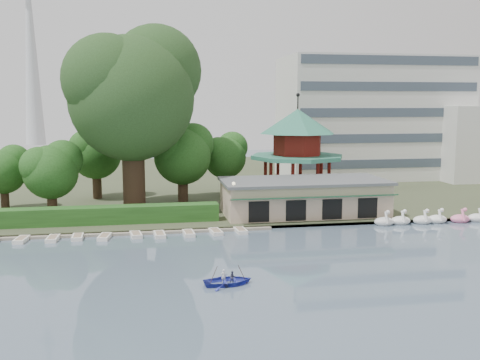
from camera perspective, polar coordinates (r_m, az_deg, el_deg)
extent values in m
plane|color=slate|center=(38.48, 1.61, -11.27)|extent=(220.00, 220.00, 0.00)
cube|color=#424930|center=(88.76, -4.98, -0.02)|extent=(220.00, 70.00, 0.40)
cube|color=gray|center=(54.83, -1.94, -5.18)|extent=(220.00, 0.60, 0.30)
cube|color=gray|center=(54.49, -14.59, -5.56)|extent=(34.00, 1.60, 0.24)
cube|color=#C8AB91|center=(61.00, 6.79, -1.90)|extent=(18.00, 8.00, 3.60)
cube|color=#595B5E|center=(60.69, 6.82, -0.08)|extent=(18.60, 8.60, 0.30)
cube|color=#194C2D|center=(56.82, 8.03, -1.85)|extent=(18.00, 1.59, 0.45)
cylinder|color=#C8AB91|center=(71.22, 6.04, -1.41)|extent=(10.40, 10.40, 1.20)
cylinder|color=#307A60|center=(70.58, 6.10, 2.47)|extent=(12.40, 12.40, 0.50)
cylinder|color=maroon|center=(70.44, 6.12, 3.81)|extent=(6.40, 6.40, 2.80)
cone|color=#307A60|center=(70.27, 6.16, 6.25)|extent=(10.00, 10.00, 3.20)
cylinder|color=black|center=(70.24, 6.19, 8.29)|extent=(0.16, 0.16, 1.80)
cube|color=silver|center=(93.32, 13.85, 6.46)|extent=(30.00, 14.00, 20.00)
cube|color=silver|center=(95.91, 24.04, 3.64)|extent=(14.00, 10.00, 12.00)
cone|color=silver|center=(179.82, -21.41, 13.11)|extent=(6.00, 6.00, 60.00)
cube|color=#275A1E|center=(57.77, -17.33, -3.69)|extent=(30.00, 2.00, 1.80)
cylinder|color=black|center=(56.23, -0.67, -2.49)|extent=(0.12, 0.12, 4.00)
sphere|color=beige|center=(55.87, -0.68, -0.38)|extent=(0.36, 0.36, 0.36)
cylinder|color=#3A281C|center=(64.00, -11.29, 1.57)|extent=(2.61, 2.61, 10.45)
sphere|color=#28481F|center=(63.60, -11.49, 8.51)|extent=(14.50, 14.50, 14.50)
sphere|color=#28481F|center=(65.87, -8.94, 11.47)|extent=(10.88, 10.88, 10.88)
sphere|color=#28481F|center=(62.33, -13.95, 10.37)|extent=(10.15, 10.15, 10.15)
cylinder|color=#3A281C|center=(63.39, -19.42, -1.79)|extent=(1.09, 1.09, 3.90)
sphere|color=#275A1E|center=(62.97, -19.54, 0.80)|extent=(6.03, 6.03, 6.03)
sphere|color=#275A1E|center=(63.53, -18.39, 2.05)|extent=(4.53, 4.53, 4.53)
sphere|color=#275A1E|center=(62.49, -20.62, 1.42)|extent=(4.22, 4.22, 4.22)
cylinder|color=#3A281C|center=(68.52, -23.81, -1.41)|extent=(0.94, 0.94, 3.64)
sphere|color=#275A1E|center=(68.16, -23.94, 0.82)|extent=(5.21, 5.21, 5.21)
sphere|color=#275A1E|center=(68.54, -22.99, 1.89)|extent=(3.90, 3.90, 3.90)
cylinder|color=#3A281C|center=(68.45, -6.11, -0.34)|extent=(1.29, 1.29, 4.65)
sphere|color=#275A1E|center=(68.02, -6.16, 2.52)|extent=(7.19, 7.19, 7.19)
sphere|color=#275A1E|center=(69.07, -5.04, 3.86)|extent=(5.39, 5.39, 5.39)
sphere|color=#275A1E|center=(67.16, -7.20, 3.23)|extent=(5.03, 5.03, 5.03)
cylinder|color=#3A281C|center=(73.02, -1.61, 0.03)|extent=(1.03, 1.03, 4.13)
sphere|color=#275A1E|center=(72.65, -1.62, 2.42)|extent=(5.73, 5.73, 5.73)
sphere|color=#275A1E|center=(73.55, -0.83, 3.53)|extent=(4.30, 4.30, 4.30)
sphere|color=#275A1E|center=(71.88, -2.35, 3.02)|extent=(4.01, 4.01, 4.01)
cylinder|color=#3A281C|center=(72.60, -15.01, -0.07)|extent=(1.17, 1.17, 4.71)
sphere|color=#275A1E|center=(72.20, -15.12, 2.67)|extent=(6.49, 6.49, 6.49)
sphere|color=#275A1E|center=(72.93, -14.07, 3.95)|extent=(4.86, 4.86, 4.86)
sphere|color=#275A1E|center=(71.59, -16.10, 3.34)|extent=(4.54, 4.54, 4.54)
ellipsoid|color=white|center=(58.93, 15.11, -4.32)|extent=(2.16, 1.44, 0.99)
cylinder|color=white|center=(58.33, 15.36, -3.90)|extent=(0.26, 0.79, 1.29)
sphere|color=white|center=(57.94, 15.51, -3.33)|extent=(0.44, 0.44, 0.44)
ellipsoid|color=white|center=(59.89, 16.75, -4.18)|extent=(2.16, 1.44, 0.99)
cylinder|color=white|center=(59.30, 17.00, -3.77)|extent=(0.26, 0.79, 1.29)
sphere|color=white|center=(58.91, 17.16, -3.21)|extent=(0.44, 0.44, 0.44)
ellipsoid|color=white|center=(60.92, 18.90, -4.07)|extent=(2.16, 1.44, 0.99)
cylinder|color=white|center=(60.34, 19.17, -3.67)|extent=(0.26, 0.79, 1.29)
sphere|color=white|center=(59.96, 19.34, -3.12)|extent=(0.44, 0.44, 0.44)
ellipsoid|color=white|center=(61.84, 20.28, -3.96)|extent=(2.16, 1.44, 0.99)
cylinder|color=white|center=(61.27, 20.56, -3.56)|extent=(0.26, 0.79, 1.29)
sphere|color=white|center=(60.89, 20.73, -3.02)|extent=(0.44, 0.44, 0.44)
ellipsoid|color=pink|center=(63.01, 22.41, -3.86)|extent=(2.16, 1.44, 0.99)
cylinder|color=pink|center=(62.45, 22.71, -3.46)|extent=(0.26, 0.79, 1.29)
sphere|color=pink|center=(62.08, 22.89, -2.92)|extent=(0.44, 0.44, 0.44)
ellipsoid|color=white|center=(64.24, 23.97, -3.72)|extent=(2.16, 1.44, 0.99)
cube|color=white|center=(54.24, -22.28, -5.91)|extent=(1.21, 2.38, 0.36)
cube|color=white|center=(53.63, -19.34, -5.91)|extent=(1.08, 2.33, 0.36)
cube|color=white|center=(53.53, -16.93, -5.83)|extent=(1.08, 2.33, 0.36)
cube|color=white|center=(52.91, -14.24, -5.89)|extent=(1.32, 2.42, 0.36)
cube|color=white|center=(53.08, -11.04, -5.74)|extent=(1.33, 2.42, 0.36)
cube|color=white|center=(52.75, -8.57, -5.77)|extent=(1.21, 2.38, 0.36)
cube|color=white|center=(52.87, -5.49, -5.68)|extent=(1.15, 2.36, 0.36)
cube|color=white|center=(53.32, -2.61, -5.53)|extent=(1.28, 2.41, 0.36)
cube|color=white|center=(53.80, 0.05, -5.40)|extent=(1.18, 2.37, 0.36)
imported|color=#2E37AF|center=(38.69, -1.28, -10.37)|extent=(5.18, 3.92, 1.01)
imported|color=white|center=(38.82, -1.77, -10.19)|extent=(0.37, 0.26, 0.96)
imported|color=#3A3B54|center=(38.53, -0.79, -10.35)|extent=(0.48, 0.39, 0.93)
cylinder|color=#3A281C|center=(38.60, -3.08, -10.67)|extent=(0.94, 0.29, 2.01)
cylinder|color=#3A281C|center=(38.93, 0.49, -10.49)|extent=(0.94, 0.29, 2.01)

